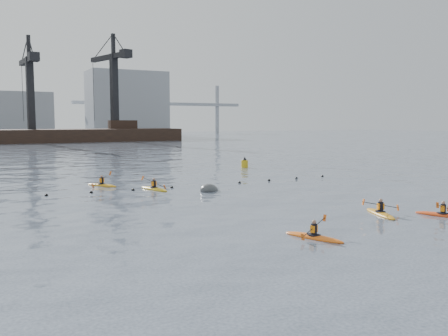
{
  "coord_description": "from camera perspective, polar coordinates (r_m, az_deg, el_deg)",
  "views": [
    {
      "loc": [
        -12.16,
        -11.3,
        5.09
      ],
      "look_at": [
        -1.42,
        9.11,
        2.8
      ],
      "focal_mm": 38.0,
      "sensor_mm": 36.0,
      "label": 1
    }
  ],
  "objects": [
    {
      "name": "nav_buoy",
      "position": [
        52.11,
        2.49,
        0.52
      ],
      "size": [
        0.75,
        0.75,
        1.37
      ],
      "color": "gold",
      "rests_on": "ground"
    },
    {
      "name": "ground",
      "position": [
        17.36,
        18.87,
        -11.69
      ],
      "size": [
        400.0,
        400.0,
        0.0
      ],
      "primitive_type": "plane",
      "color": "#353D4D",
      "rests_on": "ground"
    },
    {
      "name": "barge_pier",
      "position": [
        121.92,
        -22.2,
        3.75
      ],
      "size": [
        72.0,
        19.3,
        29.5
      ],
      "color": "black",
      "rests_on": "ground"
    },
    {
      "name": "kayaker_0",
      "position": [
        21.2,
        10.75,
        -8.08
      ],
      "size": [
        1.89,
        2.91,
        1.02
      ],
      "rotation": [
        0.0,
        0.0,
        0.37
      ],
      "color": "orange",
      "rests_on": "ground"
    },
    {
      "name": "kayaker_4",
      "position": [
        28.1,
        24.84,
        -5.11
      ],
      "size": [
        1.92,
        2.97,
        1.0
      ],
      "rotation": [
        0.0,
        0.0,
        3.49
      ],
      "color": "red",
      "rests_on": "ground"
    },
    {
      "name": "kayaker_3",
      "position": [
        35.67,
        -8.42,
        -2.44
      ],
      "size": [
        2.12,
        3.17,
        1.24
      ],
      "rotation": [
        0.0,
        0.0,
        0.29
      ],
      "color": "gold",
      "rests_on": "ground"
    },
    {
      "name": "kayaker_1",
      "position": [
        27.32,
        18.3,
        -5.15
      ],
      "size": [
        2.03,
        3.17,
        1.01
      ],
      "rotation": [
        0.0,
        0.0,
        -0.35
      ],
      "color": "#C17F16",
      "rests_on": "ground"
    },
    {
      "name": "float_line",
      "position": [
        36.14,
        -8.67,
        -2.44
      ],
      "size": [
        33.24,
        0.73,
        0.24
      ],
      "color": "black",
      "rests_on": "ground"
    },
    {
      "name": "kayaker_5",
      "position": [
        38.57,
        -14.49,
        -1.96
      ],
      "size": [
        2.13,
        2.89,
        1.17
      ],
      "rotation": [
        0.0,
        0.0,
        0.56
      ],
      "color": "orange",
      "rests_on": "ground"
    },
    {
      "name": "mooring_buoy",
      "position": [
        34.79,
        -1.78,
        -2.75
      ],
      "size": [
        2.45,
        2.36,
        1.42
      ],
      "primitive_type": "ellipsoid",
      "rotation": [
        0.0,
        0.21,
        0.72
      ],
      "color": "#3F4244",
      "rests_on": "ground"
    },
    {
      "name": "skyline",
      "position": [
        162.26,
        -22.84,
        6.69
      ],
      "size": [
        141.0,
        28.0,
        22.0
      ],
      "color": "gray",
      "rests_on": "ground"
    }
  ]
}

